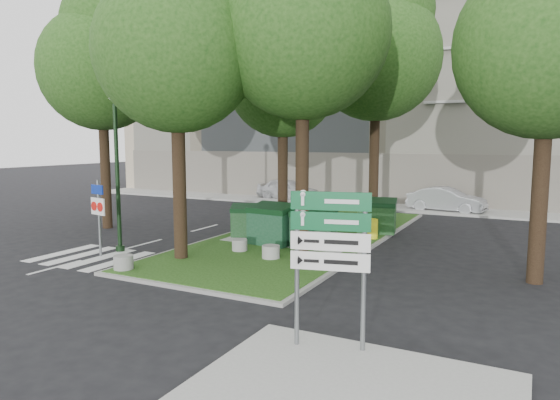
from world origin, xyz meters
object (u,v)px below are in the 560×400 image
Objects in this scene: tree_street_left at (103,57)px; bollard_mid at (240,245)px; bollard_left at (123,262)px; tree_median_near_left at (179,35)px; directional_sign at (330,245)px; dumpster_b at (272,224)px; street_lamp at (116,150)px; car_silver at (446,200)px; litter_bin at (372,229)px; traffic_sign_pole at (99,208)px; tree_median_far at (379,43)px; bollard_right at (271,252)px; tree_median_mid at (285,70)px; car_white at (288,189)px; dumpster_d at (377,216)px; tree_median_near_right at (306,14)px; dumpster_a at (249,221)px; tree_street_right at (554,27)px; dumpster_c at (314,228)px.

tree_street_left is 20.14× the size of bollard_mid.
tree_street_left reaches higher than bollard_left.
tree_median_near_left is 3.57× the size of directional_sign.
street_lamp is (-4.55, -3.19, 2.79)m from dumpster_b.
bollard_mid is at bearing 168.40° from car_silver.
street_lamp is (-7.59, -5.94, 3.15)m from litter_bin.
tree_median_near_left is at bearing 27.29° from traffic_sign_pole.
tree_median_far reaches higher than bollard_right.
bollard_right is 5.19m from litter_bin.
bollard_right is at bearing -68.14° from tree_median_mid.
tree_median_mid is 1.72× the size of street_lamp.
tree_street_left is 15.32m from car_white.
bollard_right is (3.30, 3.30, 0.00)m from bollard_left.
dumpster_d is 0.41× the size of car_white.
tree_median_near_left is at bearing -111.28° from tree_median_far.
tree_street_left reaches higher than bollard_right.
tree_median_near_right is at bearing -91.53° from tree_median_far.
car_white reaches higher than bollard_right.
dumpster_d is at bearing 98.53° from litter_bin.
dumpster_a is 0.97× the size of dumpster_d.
traffic_sign_pole reaches higher than car_silver.
tree_median_far reaches higher than dumpster_a.
dumpster_b is 3.03× the size of bollard_left.
directional_sign reaches higher than dumpster_d.
car_white is at bearing 110.33° from bollard_mid.
bollard_left is 4.67m from bollard_right.
street_lamp is 1.36× the size of car_white.
traffic_sign_pole is 18.89m from car_silver.
street_lamp reaches higher than bollard_right.
tree_median_near_right is 7.09m from tree_street_right.
car_silver is at bearing 78.55° from directional_sign.
street_lamp is 1.97× the size of directional_sign.
tree_median_near_left reaches higher than street_lamp.
tree_median_mid is at bearing 21.80° from tree_street_left.
dumpster_a reaches higher than litter_bin.
bollard_right is (-1.09, -8.26, -7.99)m from tree_median_far.
tree_median_mid reaches higher than traffic_sign_pole.
bollard_mid is at bearing 22.02° from street_lamp.
litter_bin is at bearing 67.30° from bollard_right.
dumpster_a is at bearing -154.74° from dumpster_d.
bollard_left is (-1.19, -8.56, -6.65)m from tree_median_mid.
bollard_left is 19.07m from car_silver.
traffic_sign_pole is at bearing -166.25° from tree_street_right.
dumpster_b reaches higher than litter_bin.
tree_street_left is at bearing 166.78° from bollard_right.
litter_bin is 14.25m from car_white.
tree_street_right is 1.73× the size of street_lamp.
bollard_left is at bearing -164.96° from car_white.
dumpster_c is 0.40× the size of car_white.
directional_sign is at bearing -25.04° from street_lamp.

